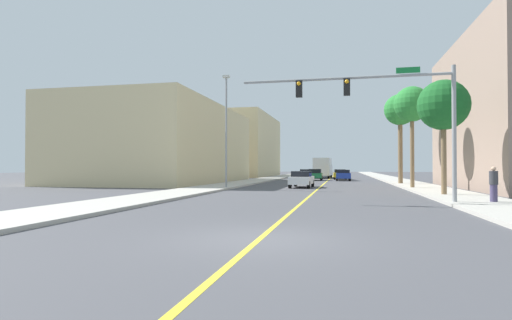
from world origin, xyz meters
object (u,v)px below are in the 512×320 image
(traffic_signal_mast, at_px, (384,103))
(car_green, at_px, (315,174))
(palm_mid, at_px, (412,105))
(pedestrian, at_px, (494,184))
(car_yellow, at_px, (340,174))
(palm_near, at_px, (443,106))
(delivery_truck, at_px, (323,168))
(street_lamp, at_px, (226,126))
(car_blue, at_px, (343,175))
(car_white, at_px, (302,179))
(palm_far, at_px, (400,111))
(car_gray, at_px, (306,173))

(traffic_signal_mast, xyz_separation_m, car_green, (-5.62, 33.08, -4.14))
(palm_mid, height_order, pedestrian, palm_mid)
(car_yellow, bearing_deg, palm_near, -81.68)
(palm_mid, bearing_deg, delivery_truck, 105.91)
(street_lamp, xyz_separation_m, palm_near, (15.11, -5.25, 0.34))
(car_blue, bearing_deg, pedestrian, -78.89)
(street_lamp, height_order, delivery_truck, street_lamp)
(car_white, relative_size, car_yellow, 1.02)
(palm_far, xyz_separation_m, car_blue, (-5.62, 10.59, -6.63))
(delivery_truck, bearing_deg, palm_mid, -72.20)
(car_green, distance_m, pedestrian, 34.33)
(car_blue, bearing_deg, street_lamp, -113.80)
(palm_near, height_order, car_yellow, palm_near)
(palm_near, relative_size, car_yellow, 1.56)
(palm_near, bearing_deg, traffic_signal_mast, -125.31)
(car_blue, height_order, delivery_truck, delivery_truck)
(palm_far, distance_m, car_yellow, 18.57)
(car_white, height_order, pedestrian, pedestrian)
(traffic_signal_mast, bearing_deg, pedestrian, 4.74)
(car_white, distance_m, car_green, 18.66)
(palm_far, relative_size, pedestrian, 5.39)
(car_yellow, xyz_separation_m, pedestrian, (7.42, -37.91, 0.24))
(street_lamp, xyz_separation_m, palm_far, (14.80, 11.30, 2.26))
(palm_mid, distance_m, delivery_truck, 31.71)
(car_gray, bearing_deg, delivery_truck, 17.85)
(traffic_signal_mast, height_order, car_green, traffic_signal_mast)
(street_lamp, distance_m, palm_far, 18.76)
(car_white, xyz_separation_m, pedestrian, (10.41, -14.01, 0.23))
(pedestrian, bearing_deg, car_blue, 46.31)
(delivery_truck, relative_size, pedestrian, 5.12)
(traffic_signal_mast, relative_size, palm_near, 1.50)
(car_blue, bearing_deg, car_gray, 118.06)
(car_green, distance_m, car_gray, 10.09)
(traffic_signal_mast, xyz_separation_m, palm_far, (3.60, 22.07, 2.45))
(palm_mid, bearing_deg, palm_near, -86.66)
(car_blue, bearing_deg, traffic_signal_mast, -87.50)
(traffic_signal_mast, distance_m, palm_near, 6.79)
(car_green, xyz_separation_m, car_blue, (3.61, -0.42, -0.04))
(car_blue, relative_size, delivery_truck, 0.47)
(traffic_signal_mast, height_order, delivery_truck, traffic_signal_mast)
(street_lamp, height_order, car_green, street_lamp)
(car_blue, bearing_deg, car_green, 172.33)
(street_lamp, bearing_deg, palm_far, 37.36)
(palm_near, distance_m, delivery_truck, 39.61)
(palm_near, height_order, car_gray, palm_near)
(palm_mid, height_order, car_yellow, palm_mid)
(palm_mid, bearing_deg, car_white, 176.01)
(street_lamp, height_order, car_blue, street_lamp)
(car_blue, bearing_deg, car_yellow, 93.80)
(palm_near, bearing_deg, car_green, 109.09)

